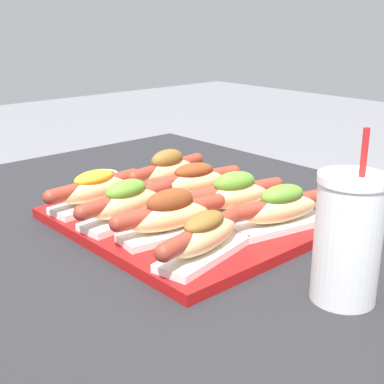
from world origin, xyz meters
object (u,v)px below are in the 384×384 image
(serving_tray, at_px, (184,221))
(drink_cup, at_px, (348,238))
(hot_dog_3, at_px, (204,236))
(hot_dog_1, at_px, (126,203))
(hot_dog_0, at_px, (95,189))
(hot_dog_2, at_px, (170,215))
(hot_dog_5, at_px, (194,182))
(hot_dog_6, at_px, (234,195))
(hot_dog_7, at_px, (281,208))
(hot_dog_4, at_px, (167,170))
(sauce_bowl, at_px, (102,179))

(serving_tray, xyz_separation_m, drink_cup, (0.33, -0.01, 0.08))
(hot_dog_3, height_order, drink_cup, drink_cup)
(hot_dog_1, bearing_deg, hot_dog_0, -179.98)
(hot_dog_2, height_order, hot_dog_5, hot_dog_2)
(hot_dog_1, xyz_separation_m, drink_cup, (0.38, 0.08, 0.03))
(serving_tray, distance_m, hot_dog_2, 0.10)
(hot_dog_1, bearing_deg, hot_dog_6, 59.71)
(hot_dog_2, xyz_separation_m, hot_dog_7, (0.10, 0.16, -0.00))
(hot_dog_3, bearing_deg, serving_tray, 149.04)
(hot_dog_4, bearing_deg, hot_dog_2, -38.28)
(hot_dog_1, relative_size, hot_dog_2, 1.01)
(hot_dog_1, relative_size, drink_cup, 0.91)
(sauce_bowl, bearing_deg, hot_dog_0, -36.26)
(hot_dog_4, height_order, hot_dog_6, same)
(serving_tray, bearing_deg, sauce_bowl, 176.35)
(serving_tray, height_order, hot_dog_3, hot_dog_3)
(hot_dog_7, bearing_deg, hot_dog_3, -90.74)
(hot_dog_3, bearing_deg, hot_dog_4, 149.60)
(hot_dog_0, distance_m, sauce_bowl, 0.19)
(hot_dog_0, xyz_separation_m, hot_dog_6, (0.20, 0.16, 0.00))
(hot_dog_2, relative_size, hot_dog_6, 1.01)
(hot_dog_4, distance_m, hot_dog_6, 0.20)
(hot_dog_1, distance_m, drink_cup, 0.39)
(hot_dog_3, bearing_deg, hot_dog_7, 89.26)
(hot_dog_1, xyz_separation_m, hot_dog_4, (-0.10, 0.18, 0.00))
(hot_dog_4, height_order, hot_dog_7, hot_dog_4)
(serving_tray, xyz_separation_m, sauce_bowl, (-0.29, 0.02, 0.01))
(hot_dog_2, xyz_separation_m, hot_dog_3, (0.09, -0.01, -0.00))
(hot_dog_0, height_order, hot_dog_4, hot_dog_4)
(hot_dog_2, distance_m, hot_dog_5, 0.18)
(sauce_bowl, height_order, drink_cup, drink_cup)
(hot_dog_0, relative_size, hot_dog_3, 1.02)
(hot_dog_3, bearing_deg, hot_dog_0, -179.68)
(hot_dog_1, bearing_deg, sauce_bowl, 156.39)
(serving_tray, relative_size, hot_dog_6, 2.09)
(hot_dog_4, relative_size, hot_dog_6, 1.02)
(hot_dog_2, height_order, hot_dog_4, same)
(hot_dog_0, distance_m, hot_dog_1, 0.10)
(hot_dog_0, relative_size, hot_dog_5, 1.02)
(hot_dog_2, relative_size, hot_dog_7, 1.01)
(hot_dog_4, distance_m, hot_dog_7, 0.30)
(hot_dog_6, height_order, drink_cup, drink_cup)
(hot_dog_1, distance_m, hot_dog_3, 0.19)
(hot_dog_0, height_order, hot_dog_1, hot_dog_1)
(hot_dog_3, bearing_deg, hot_dog_6, 120.69)
(hot_dog_3, height_order, hot_dog_4, hot_dog_4)
(hot_dog_6, relative_size, sauce_bowl, 2.88)
(hot_dog_5, bearing_deg, hot_dog_7, 2.59)
(hot_dog_6, bearing_deg, hot_dog_4, 176.69)
(hot_dog_2, bearing_deg, hot_dog_1, -170.86)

